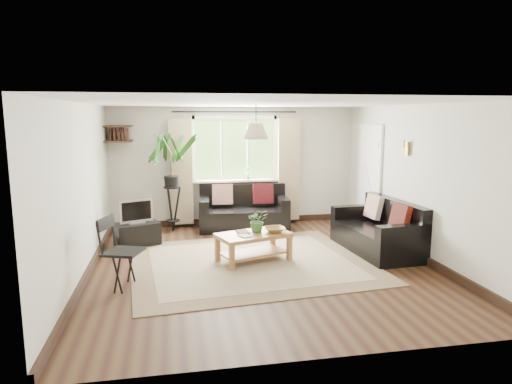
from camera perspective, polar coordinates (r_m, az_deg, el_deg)
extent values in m
plane|color=black|center=(6.97, 0.61, -9.09)|extent=(5.50, 5.50, 0.00)
plane|color=white|center=(6.61, 0.65, 11.05)|extent=(5.50, 5.50, 0.00)
cube|color=beige|center=(9.37, -2.64, 3.24)|extent=(5.00, 0.02, 2.40)
cube|color=beige|center=(4.07, 8.19, -5.13)|extent=(5.00, 0.02, 2.40)
cube|color=beige|center=(6.67, -20.94, 0.06)|extent=(0.02, 5.50, 2.40)
cube|color=beige|center=(7.57, 19.53, 1.20)|extent=(0.02, 5.50, 2.40)
cube|color=beige|center=(7.05, -0.68, -8.77)|extent=(3.82, 3.36, 0.02)
cube|color=silver|center=(9.08, 13.96, 1.49)|extent=(0.06, 0.96, 2.06)
imported|color=#2C5E25|center=(7.05, 0.20, -3.58)|extent=(0.32, 0.28, 0.36)
imported|color=olive|center=(7.07, 2.34, -4.72)|extent=(0.35, 0.35, 0.08)
imported|color=silver|center=(6.79, -1.97, -5.57)|extent=(0.23, 0.26, 0.02)
imported|color=brown|center=(7.01, -2.36, -5.08)|extent=(0.21, 0.26, 0.02)
cube|color=black|center=(8.18, -14.62, -5.14)|extent=(0.83, 0.65, 0.40)
imported|color=#2D6023|center=(9.31, -1.01, 2.37)|extent=(0.14, 0.10, 0.27)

